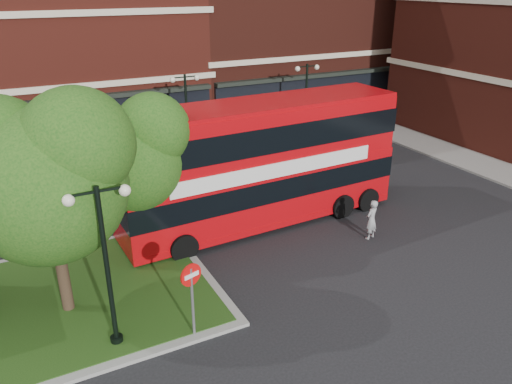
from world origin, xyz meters
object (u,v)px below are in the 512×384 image
bus (261,156)px  car_white (205,139)px  woman (371,220)px  car_silver (154,154)px

bus → car_white: 10.58m
bus → woman: bus is taller
car_white → bus: bearing=177.3°
car_silver → car_white: (3.59, 1.15, 0.09)m
woman → car_white: (-1.75, 13.65, -0.06)m
bus → car_silver: size_ratio=3.00×
bus → car_silver: 9.60m
car_white → car_silver: bearing=113.4°
woman → car_white: bearing=-102.0°
woman → car_white: size_ratio=0.35×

